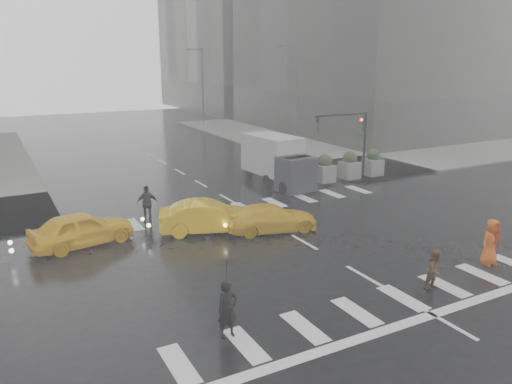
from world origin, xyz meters
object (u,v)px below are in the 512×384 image
taxi_mid (208,217)px  pedestrian_orange (491,242)px  traffic_signal_pole (353,132)px  pedestrian_brown (435,270)px  taxi_front (82,229)px  box_truck (278,160)px

taxi_mid → pedestrian_orange: bearing=-118.3°
traffic_signal_pole → taxi_mid: size_ratio=0.99×
pedestrian_brown → taxi_front: 14.43m
pedestrian_orange → taxi_front: (-13.71, 9.77, -0.19)m
taxi_mid → taxi_front: bearing=97.6°
traffic_signal_pole → taxi_front: size_ratio=1.03×
traffic_signal_pole → pedestrian_brown: (-7.59, -14.03, -2.48)m
box_truck → taxi_mid: bearing=-145.0°
pedestrian_brown → pedestrian_orange: 3.67m
pedestrian_orange → traffic_signal_pole: bearing=77.6°
traffic_signal_pole → box_truck: 5.20m
taxi_mid → box_truck: bearing=-31.9°
taxi_front → pedestrian_orange: bearing=-137.0°
pedestrian_brown → taxi_mid: taxi_mid is taller
pedestrian_brown → box_truck: 15.76m
pedestrian_brown → taxi_mid: bearing=117.5°
taxi_front → box_truck: bearing=-79.7°
box_truck → traffic_signal_pole: bearing=-21.6°
traffic_signal_pole → pedestrian_orange: 14.24m
traffic_signal_pole → pedestrian_orange: (-3.97, -13.49, -2.28)m
pedestrian_orange → box_truck: size_ratio=0.32×
taxi_front → taxi_mid: 5.57m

